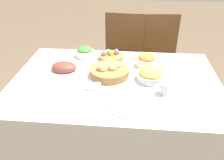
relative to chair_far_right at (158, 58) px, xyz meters
The scene contains 16 objects.
ground_plane 1.07m from the chair_far_right, 114.83° to the right, with size 12.00×12.00×0.00m, color brown.
dining_table 0.95m from the chair_far_right, 114.83° to the right, with size 1.51×1.01×0.73m.
chair_far_right is the anchor object (origin of this frame).
chair_far_center 0.39m from the chair_far_right, behind, with size 0.46×0.46×0.95m.
bread_basket 0.95m from the chair_far_right, 119.21° to the right, with size 0.29×0.29×0.10m.
egg_basket 0.73m from the chair_far_right, 132.48° to the right, with size 0.21×0.21×0.08m.
ham_platter 1.13m from the chair_far_right, 136.59° to the right, with size 0.30×0.21×0.08m.
carrot_bowl 0.69m from the chair_far_right, 105.02° to the right, with size 0.16×0.16×0.10m.
green_salad_bowl 0.88m from the chair_far_right, 145.01° to the right, with size 0.15×0.15×0.09m.
pineapple_bowl 0.88m from the chair_far_right, 99.63° to the right, with size 0.21×0.21×0.09m.
dinner_plate 1.23m from the chair_far_right, 103.42° to the right, with size 0.25×0.25×0.01m.
fork 1.27m from the chair_far_right, 110.08° to the right, with size 0.02×0.17×0.00m.
knife 1.20m from the chair_far_right, 96.37° to the right, with size 0.02×0.17×0.00m.
spoon 1.20m from the chair_far_right, 94.92° to the right, with size 0.02×0.17×0.00m.
drinking_cup 1.04m from the chair_far_right, 93.47° to the right, with size 0.07×0.07×0.08m.
butter_dish 1.15m from the chair_far_right, 118.82° to the right, with size 0.11×0.07×0.03m.
Camera 1 is at (0.11, -1.48, 1.62)m, focal length 38.00 mm.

